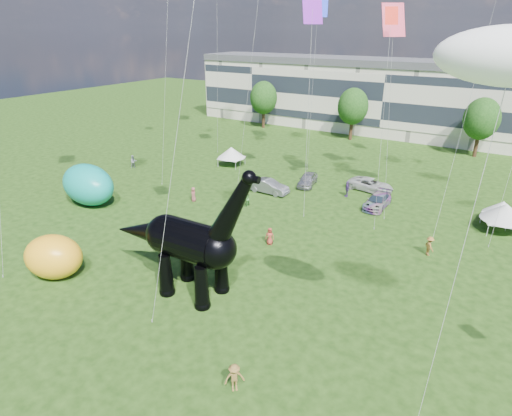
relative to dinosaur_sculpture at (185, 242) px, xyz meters
The scene contains 16 objects.
ground 6.76m from the dinosaur_sculpture, 19.82° to the right, with size 220.00×220.00×0.00m, color #16330C.
terrace_row 60.27m from the dinosaur_sculpture, 92.78° to the left, with size 78.00×11.00×12.00m, color beige.
tree_far_left 56.96m from the dinosaur_sculpture, 115.97° to the left, with size 5.20×5.20×9.44m.
tree_mid_left 51.68m from the dinosaur_sculpture, 97.70° to the left, with size 5.20×5.20×9.44m.
tree_mid_right 52.86m from the dinosaur_sculpture, 75.66° to the left, with size 5.20×5.20×9.44m.
dinosaur_sculpture is the anchor object (origin of this frame).
car_silver 26.03m from the dinosaur_sculpture, 96.05° to the left, with size 1.84×4.57×1.56m, color #B8B6BC.
car_grey 21.82m from the dinosaur_sculpture, 104.79° to the left, with size 1.73×4.97×1.64m, color slate.
car_white 28.67m from the dinosaur_sculpture, 80.84° to the left, with size 2.50×5.42×1.51m, color silver.
car_dark 24.69m from the dinosaur_sculpture, 73.63° to the left, with size 2.08×5.12×1.48m, color #595960.
gazebo_near 30.66m from the dinosaur_sculpture, 51.71° to the left, with size 5.20×5.20×2.91m.
gazebo_far 32.06m from the dinosaur_sculpture, 54.32° to the left, with size 4.50×4.50×2.41m.
gazebo_left 31.64m from the dinosaur_sculpture, 119.70° to the left, with size 4.31×4.31×2.70m.
inflatable_teal 21.93m from the dinosaur_sculpture, 160.80° to the left, with size 7.23×4.52×4.52m, color #0C9B90.
inflatable_yellow 11.17m from the dinosaur_sculpture, 157.48° to the right, with size 4.59×3.53×3.53m, color #FFAB1A.
visitors 16.29m from the dinosaur_sculpture, 74.00° to the left, with size 51.52×42.45×1.89m.
Camera 1 is at (13.95, -18.50, 18.34)m, focal length 30.00 mm.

